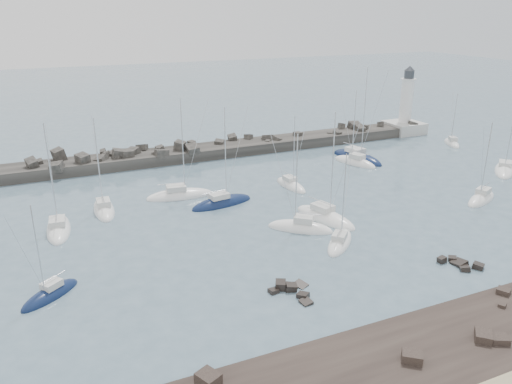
% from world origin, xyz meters
% --- Properties ---
extents(ground, '(400.00, 400.00, 0.00)m').
position_xyz_m(ground, '(0.00, 0.00, 0.00)').
color(ground, slate).
rests_on(ground, ground).
extents(rock_shelf, '(140.00, 12.00, 1.74)m').
position_xyz_m(rock_shelf, '(0.09, -21.99, 0.02)').
color(rock_shelf, black).
rests_on(rock_shelf, ground).
extents(rock_cluster_near, '(4.16, 4.51, 1.32)m').
position_xyz_m(rock_cluster_near, '(-4.13, -8.55, 0.10)').
color(rock_cluster_near, black).
rests_on(rock_cluster_near, ground).
extents(rock_cluster_far, '(3.75, 3.73, 1.23)m').
position_xyz_m(rock_cluster_far, '(14.25, -11.06, 0.07)').
color(rock_cluster_far, black).
rests_on(rock_cluster_far, ground).
extents(breakwater, '(115.00, 7.43, 5.21)m').
position_xyz_m(breakwater, '(-7.56, 38.00, 0.32)').
color(breakwater, '#2C2A27').
rests_on(breakwater, ground).
extents(lighthouse, '(7.00, 7.00, 14.60)m').
position_xyz_m(lighthouse, '(47.00, 38.00, 3.09)').
color(lighthouse, '#B0B0AB').
rests_on(lighthouse, ground).
extents(sailboat_1, '(3.40, 8.97, 13.93)m').
position_xyz_m(sailboat_1, '(-23.20, 14.91, 0.14)').
color(sailboat_1, white).
rests_on(sailboat_1, ground).
extents(sailboat_2, '(6.10, 5.37, 10.06)m').
position_xyz_m(sailboat_2, '(-24.83, -0.19, 0.14)').
color(sailboat_2, '#0F1D41').
rests_on(sailboat_2, ground).
extents(sailboat_3, '(2.88, 8.34, 13.16)m').
position_xyz_m(sailboat_3, '(-17.37, 19.01, 0.15)').
color(sailboat_3, white).
rests_on(sailboat_3, ground).
extents(sailboat_4, '(9.72, 4.06, 14.90)m').
position_xyz_m(sailboat_4, '(-6.93, 19.95, 0.15)').
color(sailboat_4, white).
rests_on(sailboat_4, ground).
extents(sailboat_5, '(7.67, 6.89, 12.74)m').
position_xyz_m(sailboat_5, '(3.28, 3.45, 0.16)').
color(sailboat_5, white).
rests_on(sailboat_5, ground).
extents(sailboat_6, '(2.79, 7.38, 11.53)m').
position_xyz_m(sailboat_6, '(9.36, 17.51, 0.13)').
color(sailboat_6, white).
rests_on(sailboat_6, ground).
extents(sailboat_7, '(6.60, 6.49, 11.29)m').
position_xyz_m(sailboat_7, '(5.43, -1.78, 0.13)').
color(sailboat_7, white).
rests_on(sailboat_7, ground).
extents(sailboat_8, '(5.53, 11.36, 17.14)m').
position_xyz_m(sailboat_8, '(26.63, 25.52, 0.15)').
color(sailboat_8, '#0F1D41').
rests_on(sailboat_8, ground).
extents(sailboat_9, '(7.74, 5.04, 12.01)m').
position_xyz_m(sailboat_9, '(30.70, 1.83, 0.15)').
color(sailboat_9, white).
rests_on(sailboat_9, ground).
extents(sailboat_10, '(5.15, 8.76, 13.40)m').
position_xyz_m(sailboat_10, '(24.75, 23.43, 0.15)').
color(sailboat_10, white).
rests_on(sailboat_10, ground).
extents(sailboat_11, '(8.89, 8.18, 14.46)m').
position_xyz_m(sailboat_11, '(44.39, 9.97, 0.13)').
color(sailboat_11, white).
rests_on(sailboat_11, ground).
extents(sailboat_12, '(4.77, 6.82, 10.70)m').
position_xyz_m(sailboat_12, '(49.29, 26.46, 0.15)').
color(sailboat_12, white).
rests_on(sailboat_12, ground).
extents(sailboat_13, '(5.48, 9.81, 14.89)m').
position_xyz_m(sailboat_13, '(7.60, 4.95, 0.15)').
color(sailboat_13, white).
rests_on(sailboat_13, ground).
extents(sailboat_14, '(9.31, 4.23, 14.18)m').
position_xyz_m(sailboat_14, '(-2.51, 14.94, 0.14)').
color(sailboat_14, '#0F1D41').
rests_on(sailboat_14, ground).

